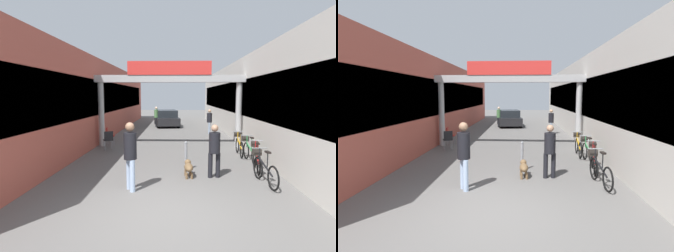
% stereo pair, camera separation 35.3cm
% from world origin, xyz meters
% --- Properties ---
extents(ground_plane, '(80.00, 80.00, 0.00)m').
position_xyz_m(ground_plane, '(0.00, 0.00, 0.00)').
color(ground_plane, '#605E5B').
extents(storefront_left, '(3.00, 26.00, 4.39)m').
position_xyz_m(storefront_left, '(-5.09, 11.00, 2.20)').
color(storefront_left, '#B25142').
rests_on(storefront_left, ground_plane).
extents(storefront_right, '(3.00, 26.00, 4.39)m').
position_xyz_m(storefront_right, '(5.09, 11.00, 2.20)').
color(storefront_right, beige).
rests_on(storefront_right, ground_plane).
extents(arcade_sign_gateway, '(7.40, 0.47, 4.12)m').
position_xyz_m(arcade_sign_gateway, '(0.00, 7.31, 2.92)').
color(arcade_sign_gateway, '#B2B2B2').
rests_on(arcade_sign_gateway, ground_plane).
extents(pedestrian_with_dog, '(0.40, 0.38, 1.64)m').
position_xyz_m(pedestrian_with_dog, '(1.49, 2.48, 0.94)').
color(pedestrian_with_dog, black).
rests_on(pedestrian_with_dog, ground_plane).
extents(pedestrian_companion, '(0.47, 0.47, 1.83)m').
position_xyz_m(pedestrian_companion, '(-0.89, 1.32, 1.06)').
color(pedestrian_companion, '#A5BFE0').
rests_on(pedestrian_companion, ground_plane).
extents(pedestrian_carrying_crate, '(0.37, 0.39, 1.61)m').
position_xyz_m(pedestrian_carrying_crate, '(2.52, 11.76, 0.92)').
color(pedestrian_carrying_crate, '#8C9EB2').
rests_on(pedestrian_carrying_crate, ground_plane).
extents(pedestrian_elderly_walking, '(0.34, 0.38, 1.62)m').
position_xyz_m(pedestrian_elderly_walking, '(-1.24, 15.39, 0.92)').
color(pedestrian_elderly_walking, black).
rests_on(pedestrian_elderly_walking, ground_plane).
extents(dog_on_leash, '(0.30, 0.69, 0.50)m').
position_xyz_m(dog_on_leash, '(0.71, 2.53, 0.31)').
color(dog_on_leash, brown).
rests_on(dog_on_leash, ground_plane).
extents(bicycle_black_nearest, '(0.46, 1.69, 0.98)m').
position_xyz_m(bicycle_black_nearest, '(2.85, 2.03, 0.44)').
color(bicycle_black_nearest, black).
rests_on(bicycle_black_nearest, ground_plane).
extents(bicycle_red_second, '(0.47, 1.67, 0.98)m').
position_xyz_m(bicycle_red_second, '(3.04, 3.36, 0.44)').
color(bicycle_red_second, black).
rests_on(bicycle_red_second, ground_plane).
extents(bicycle_green_third, '(0.46, 1.69, 0.98)m').
position_xyz_m(bicycle_green_third, '(3.13, 4.52, 0.44)').
color(bicycle_green_third, black).
rests_on(bicycle_green_third, ground_plane).
extents(bicycle_orange_farthest, '(0.46, 1.69, 0.98)m').
position_xyz_m(bicycle_orange_farthest, '(3.00, 5.63, 0.44)').
color(bicycle_orange_farthest, black).
rests_on(bicycle_orange_farthest, ground_plane).
extents(bollard_post_metal, '(0.10, 0.10, 1.00)m').
position_xyz_m(bollard_post_metal, '(0.65, 3.21, 0.51)').
color(bollard_post_metal, gray).
rests_on(bollard_post_metal, ground_plane).
extents(cafe_chair_black_nearer, '(0.53, 0.53, 0.89)m').
position_xyz_m(cafe_chair_black_nearer, '(-2.79, 6.39, 0.54)').
color(cafe_chair_black_nearer, gray).
rests_on(cafe_chair_black_nearer, ground_plane).
extents(cafe_chair_red_farther, '(0.44, 0.44, 0.89)m').
position_xyz_m(cafe_chair_red_farther, '(-3.09, 7.69, 0.54)').
color(cafe_chair_red_farther, gray).
rests_on(cafe_chair_red_farther, ground_plane).
extents(parked_car_black, '(2.30, 4.21, 1.33)m').
position_xyz_m(parked_car_black, '(-0.46, 16.16, 0.64)').
color(parked_car_black, black).
rests_on(parked_car_black, ground_plane).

